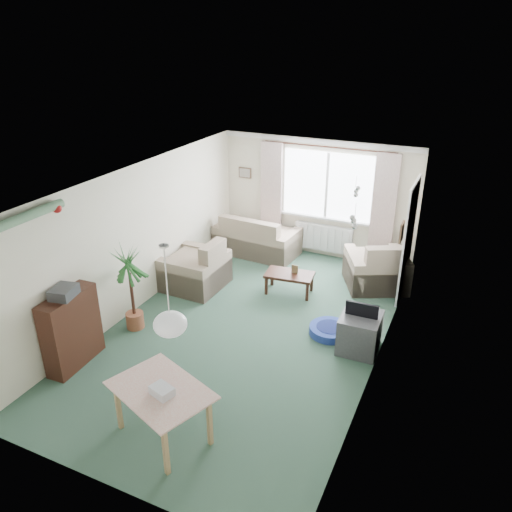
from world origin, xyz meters
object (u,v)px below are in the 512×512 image
at_px(armchair_left, 195,263).
at_px(dining_table, 163,413).
at_px(bookshelf, 71,330).
at_px(pet_bed, 330,330).
at_px(armchair_corner, 377,263).
at_px(tv_cube, 360,333).
at_px(coffee_table, 289,283).
at_px(houseplant, 131,289).
at_px(sofa, 257,234).

distance_m(armchair_left, dining_table, 3.70).
height_order(armchair_left, bookshelf, bookshelf).
relative_size(dining_table, pet_bed, 1.64).
bearing_deg(pet_bed, armchair_corner, 81.69).
xyz_separation_m(armchair_left, tv_cube, (3.20, -0.71, -0.18)).
relative_size(armchair_corner, pet_bed, 1.63).
xyz_separation_m(coffee_table, bookshelf, (-1.98, -3.17, 0.36)).
height_order(coffee_table, houseplant, houseplant).
distance_m(dining_table, tv_cube, 3.09).
bearing_deg(houseplant, sofa, 80.88).
bearing_deg(armchair_corner, pet_bed, 55.56).
bearing_deg(sofa, armchair_left, 81.60).
xyz_separation_m(houseplant, dining_table, (1.73, -1.74, -0.37)).
relative_size(sofa, tv_cube, 2.73).
distance_m(armchair_corner, tv_cube, 2.12).
bearing_deg(armchair_corner, bookshelf, 24.85).
relative_size(armchair_left, dining_table, 0.99).
bearing_deg(houseplant, armchair_corner, 43.79).
xyz_separation_m(armchair_corner, dining_table, (-1.39, -4.74, -0.14)).
xyz_separation_m(dining_table, tv_cube, (1.62, 2.63, -0.04)).
relative_size(houseplant, tv_cube, 2.24).
relative_size(armchair_corner, armchair_left, 1.00).
relative_size(armchair_left, coffee_table, 1.23).
height_order(coffee_table, pet_bed, coffee_table).
bearing_deg(tv_cube, bookshelf, -152.30).
distance_m(coffee_table, pet_bed, 1.44).
xyz_separation_m(sofa, armchair_left, (-0.40, -1.83, 0.04)).
xyz_separation_m(armchair_corner, pet_bed, (-0.28, -1.89, -0.40)).
relative_size(sofa, armchair_left, 1.64).
relative_size(sofa, houseplant, 1.22).
height_order(armchair_left, pet_bed, armchair_left).
height_order(sofa, houseplant, houseplant).
bearing_deg(dining_table, houseplant, 134.85).
bearing_deg(sofa, houseplant, 84.81).
relative_size(bookshelf, houseplant, 0.78).
bearing_deg(sofa, tv_cube, 141.77).
xyz_separation_m(armchair_corner, coffee_table, (-1.33, -0.92, -0.27)).
distance_m(bookshelf, dining_table, 2.04).
distance_m(coffee_table, dining_table, 3.82).
bearing_deg(bookshelf, coffee_table, 55.10).
bearing_deg(dining_table, sofa, 102.90).
bearing_deg(coffee_table, houseplant, -130.80).
relative_size(armchair_corner, coffee_table, 1.23).
xyz_separation_m(bookshelf, pet_bed, (3.04, 2.20, -0.48)).
distance_m(armchair_corner, armchair_left, 3.29).
bearing_deg(armchair_corner, armchair_left, -0.94).
relative_size(armchair_corner, tv_cube, 1.67).
bearing_deg(houseplant, pet_bed, 21.14).
xyz_separation_m(sofa, dining_table, (1.18, -5.17, -0.10)).
xyz_separation_m(sofa, tv_cube, (2.80, -2.54, -0.14)).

